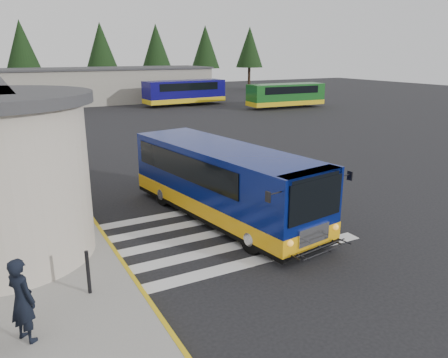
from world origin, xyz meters
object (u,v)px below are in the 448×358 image
bollard (88,272)px  far_bus_a (185,91)px  transit_bus (224,185)px  pedestrian_a (22,300)px  far_bus_b (286,94)px

bollard → far_bus_a: far_bus_a is taller
transit_bus → pedestrian_a: size_ratio=5.24×
far_bus_a → far_bus_b: far_bus_a is taller
pedestrian_a → bollard: size_ratio=1.63×
transit_bus → far_bus_b: size_ratio=1.10×
bollard → far_bus_b: (27.78, 29.73, 0.76)m
far_bus_a → far_bus_b: (8.93, -7.64, -0.12)m
far_bus_a → bollard: bearing=149.6°
far_bus_a → transit_bus: bearing=155.2°
pedestrian_a → bollard: pedestrian_a is taller
bollard → far_bus_a: (18.85, 37.37, 0.88)m
transit_bus → pedestrian_a: transit_bus is taller
transit_bus → bollard: 6.58m
far_bus_b → transit_bus: bearing=142.7°
transit_bus → bollard: transit_bus is taller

